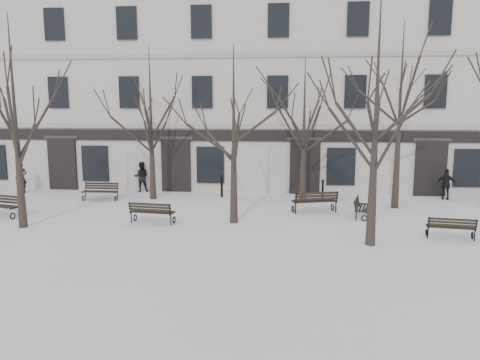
# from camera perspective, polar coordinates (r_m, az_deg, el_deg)

# --- Properties ---
(ground) EXTENTS (100.00, 100.00, 0.00)m
(ground) POSITION_cam_1_polar(r_m,az_deg,el_deg) (17.84, -2.57, -6.23)
(ground) COLOR white
(ground) RESTS_ON ground
(building) EXTENTS (40.40, 10.20, 11.40)m
(building) POSITION_cam_1_polar(r_m,az_deg,el_deg) (30.10, 0.90, 10.64)
(building) COLOR #BBB6AD
(building) RESTS_ON ground
(tree_0) EXTENTS (5.64, 5.64, 8.06)m
(tree_0) POSITION_cam_1_polar(r_m,az_deg,el_deg) (19.71, -25.88, 9.14)
(tree_0) COLOR black
(tree_0) RESTS_ON ground
(tree_1) EXTENTS (4.93, 4.93, 7.05)m
(tree_1) POSITION_cam_1_polar(r_m,az_deg,el_deg) (18.50, -0.78, 8.14)
(tree_1) COLOR black
(tree_1) RESTS_ON ground
(tree_2) EXTENTS (5.85, 5.85, 8.35)m
(tree_2) POSITION_cam_1_polar(r_m,az_deg,el_deg) (16.07, 16.37, 10.54)
(tree_2) COLOR black
(tree_2) RESTS_ON ground
(tree_4) EXTENTS (5.34, 5.34, 7.63)m
(tree_4) POSITION_cam_1_polar(r_m,az_deg,el_deg) (23.80, -10.86, 9.08)
(tree_4) COLOR black
(tree_4) RESTS_ON ground
(tree_5) EXTENTS (4.85, 4.85, 6.93)m
(tree_5) POSITION_cam_1_polar(r_m,az_deg,el_deg) (22.93, 7.84, 8.06)
(tree_5) COLOR black
(tree_5) RESTS_ON ground
(tree_6) EXTENTS (5.90, 5.90, 8.43)m
(tree_6) POSITION_cam_1_polar(r_m,az_deg,el_deg) (22.48, 19.00, 10.03)
(tree_6) COLOR black
(tree_6) RESTS_ON ground
(bench_0) EXTENTS (1.91, 1.07, 0.92)m
(bench_0) POSITION_cam_1_polar(r_m,az_deg,el_deg) (22.45, -27.13, -2.74)
(bench_0) COLOR black
(bench_0) RESTS_ON ground
(bench_1) EXTENTS (1.85, 0.86, 0.90)m
(bench_1) POSITION_cam_1_polar(r_m,az_deg,el_deg) (19.14, -10.70, -3.81)
(bench_1) COLOR black
(bench_1) RESTS_ON ground
(bench_2) EXTENTS (1.69, 0.81, 0.82)m
(bench_2) POSITION_cam_1_polar(r_m,az_deg,el_deg) (18.29, 24.32, -5.23)
(bench_2) COLOR black
(bench_2) RESTS_ON ground
(bench_3) EXTENTS (1.75, 0.70, 0.87)m
(bench_3) POSITION_cam_1_polar(r_m,az_deg,el_deg) (24.46, -16.64, -1.27)
(bench_3) COLOR black
(bench_3) RESTS_ON ground
(bench_4) EXTENTS (2.07, 1.21, 0.99)m
(bench_4) POSITION_cam_1_polar(r_m,az_deg,el_deg) (20.94, 9.12, -2.52)
(bench_4) COLOR black
(bench_4) RESTS_ON ground
(bench_5) EXTENTS (0.96, 1.71, 0.82)m
(bench_5) POSITION_cam_1_polar(r_m,az_deg,el_deg) (20.62, 14.51, -3.14)
(bench_5) COLOR black
(bench_5) RESTS_ON ground
(bollard_a) EXTENTS (0.15, 0.15, 1.16)m
(bollard_a) POSITION_cam_1_polar(r_m,az_deg,el_deg) (24.17, -2.25, -0.66)
(bollard_a) COLOR black
(bollard_a) RESTS_ON ground
(bollard_b) EXTENTS (0.13, 0.13, 1.01)m
(bollard_b) POSITION_cam_1_polar(r_m,az_deg,el_deg) (24.05, 10.05, -1.03)
(bollard_b) COLOR black
(bollard_b) RESTS_ON ground
(pedestrian_a) EXTENTS (0.67, 0.50, 1.68)m
(pedestrian_a) POSITION_cam_1_polar(r_m,az_deg,el_deg) (28.04, -25.01, -1.44)
(pedestrian_a) COLOR black
(pedestrian_a) RESTS_ON ground
(pedestrian_b) EXTENTS (0.92, 0.79, 1.65)m
(pedestrian_b) POSITION_cam_1_polar(r_m,az_deg,el_deg) (26.39, -11.88, -1.38)
(pedestrian_b) COLOR black
(pedestrian_b) RESTS_ON ground
(pedestrian_c) EXTENTS (0.99, 0.67, 1.56)m
(pedestrian_c) POSITION_cam_1_polar(r_m,az_deg,el_deg) (25.80, 23.74, -2.21)
(pedestrian_c) COLOR black
(pedestrian_c) RESTS_ON ground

